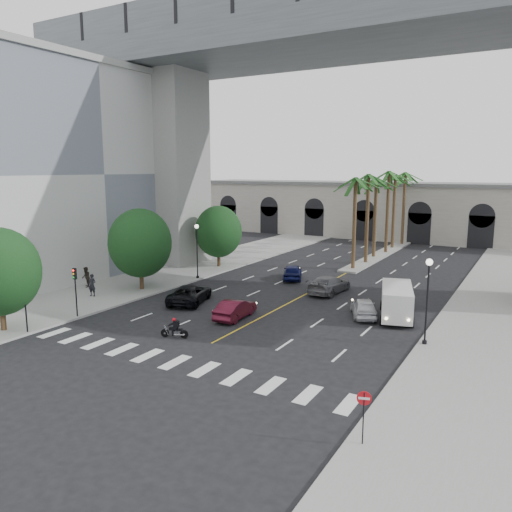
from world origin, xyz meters
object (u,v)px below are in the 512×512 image
at_px(traffic_signal_near, 25,296).
at_px(car_a, 364,307).
at_px(traffic_signal_far, 75,284).
at_px(car_e, 293,272).
at_px(car_b, 235,309).
at_px(pedestrian_b, 86,277).
at_px(lamp_post_left_far, 197,247).
at_px(car_d, 329,284).
at_px(motorcycle_rider, 175,329).
at_px(car_c, 190,294).
at_px(cargo_van, 397,301).
at_px(pedestrian_a, 92,285).
at_px(lamp_post_right, 427,294).
at_px(do_not_enter_sign, 364,407).

xyz_separation_m(traffic_signal_near, car_a, (17.61, 14.58, -1.82)).
distance_m(traffic_signal_far, car_e, 20.73).
xyz_separation_m(car_b, pedestrian_b, (-16.24, 0.93, 0.37)).
relative_size(lamp_post_left_far, traffic_signal_far, 1.47).
xyz_separation_m(car_d, pedestrian_b, (-19.26, -9.35, 0.30)).
bearing_deg(car_d, traffic_signal_near, 61.38).
relative_size(traffic_signal_near, car_a, 0.90).
xyz_separation_m(motorcycle_rider, car_d, (4.09, 15.68, 0.17)).
relative_size(car_b, car_c, 0.81).
xyz_separation_m(car_e, cargo_van, (11.96, -7.84, 0.57)).
relative_size(traffic_signal_far, car_b, 0.87).
xyz_separation_m(car_d, car_e, (-5.02, 3.24, -0.02)).
bearing_deg(motorcycle_rider, pedestrian_a, 141.28).
distance_m(traffic_signal_near, pedestrian_b, 12.43).
bearing_deg(motorcycle_rider, cargo_van, 26.09).
height_order(car_a, pedestrian_a, pedestrian_a).
bearing_deg(car_c, car_b, 144.22).
bearing_deg(cargo_van, traffic_signal_far, -166.02).
height_order(lamp_post_right, car_c, lamp_post_right).
bearing_deg(pedestrian_b, lamp_post_right, 43.95).
bearing_deg(car_a, pedestrian_a, -8.65).
relative_size(car_b, cargo_van, 0.72).
distance_m(lamp_post_left_far, motorcycle_rider, 17.01).
bearing_deg(traffic_signal_near, car_b, 44.42).
xyz_separation_m(motorcycle_rider, car_b, (1.07, 5.40, 0.10)).
bearing_deg(car_c, car_d, -152.20).
bearing_deg(motorcycle_rider, traffic_signal_far, 162.33).
bearing_deg(car_e, car_c, 50.32).
relative_size(lamp_post_left_far, do_not_enter_sign, 2.33).
distance_m(lamp_post_right, traffic_signal_near, 25.02).
xyz_separation_m(traffic_signal_far, cargo_van, (19.76, 11.28, -1.21)).
relative_size(lamp_post_right, pedestrian_a, 2.90).
distance_m(lamp_post_left_far, do_not_enter_sign, 30.97).
bearing_deg(traffic_signal_near, traffic_signal_far, 90.00).
xyz_separation_m(traffic_signal_near, do_not_enter_sign, (22.96, -2.12, -0.85)).
relative_size(lamp_post_right, do_not_enter_sign, 2.33).
height_order(car_c, pedestrian_b, pedestrian_b).
xyz_separation_m(car_a, car_c, (-13.20, -3.20, 0.03)).
distance_m(car_d, cargo_van, 8.34).
height_order(lamp_post_left_far, car_c, lamp_post_left_far).
bearing_deg(pedestrian_a, do_not_enter_sign, -35.07).
relative_size(car_b, pedestrian_b, 2.31).
bearing_deg(traffic_signal_far, car_a, 31.01).
height_order(lamp_post_right, car_a, lamp_post_right).
xyz_separation_m(pedestrian_b, do_not_enter_sign, (29.40, -12.66, 0.61)).
xyz_separation_m(car_a, pedestrian_a, (-21.12, -6.00, 0.38)).
bearing_deg(motorcycle_rider, traffic_signal_near, -173.31).
height_order(lamp_post_right, traffic_signal_near, lamp_post_right).
relative_size(lamp_post_left_far, motorcycle_rider, 3.08).
bearing_deg(car_d, pedestrian_b, 30.08).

